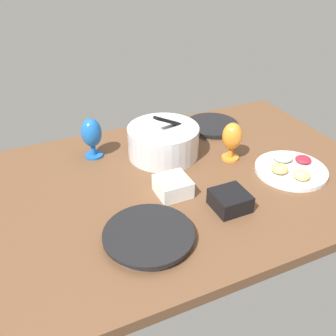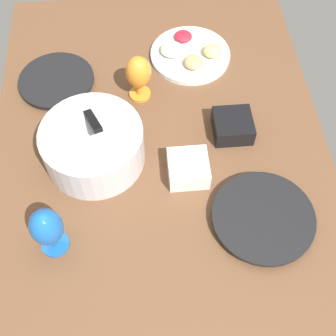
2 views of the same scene
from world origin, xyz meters
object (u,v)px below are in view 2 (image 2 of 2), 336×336
hurricane_glass_blue (47,228)px  square_bowl_white (188,168)px  mixing_bowl (93,144)px  hurricane_glass_orange (138,74)px  square_bowl_black (233,125)px  dinner_plate_left (263,218)px  dinner_plate_right (57,81)px  fruit_platter (190,54)px

hurricane_glass_blue → square_bowl_white: 43.46cm
mixing_bowl → hurricane_glass_orange: size_ratio=1.88×
mixing_bowl → square_bowl_black: bearing=-81.8°
dinner_plate_left → square_bowl_black: size_ratio=2.41×
hurricane_glass_orange → square_bowl_white: 35.51cm
dinner_plate_right → hurricane_glass_orange: bearing=-104.6°
dinner_plate_left → fruit_platter: bearing=11.0°
fruit_platter → square_bowl_black: (-34.39, -9.42, 1.77)cm
dinner_plate_left → dinner_plate_right: dinner_plate_left is taller
hurricane_glass_blue → hurricane_glass_orange: size_ratio=1.06×
fruit_platter → hurricane_glass_blue: size_ratio=1.62×
hurricane_glass_orange → dinner_plate_left: bearing=-147.6°
hurricane_glass_orange → hurricane_glass_blue: bearing=153.5°
mixing_bowl → dinner_plate_right: bearing=22.6°
dinner_plate_right → square_bowl_white: bearing=-134.6°
dinner_plate_right → square_bowl_black: 61.54cm
fruit_platter → square_bowl_black: square_bowl_black is taller
fruit_platter → square_bowl_white: size_ratio=2.41×
hurricane_glass_blue → dinner_plate_left: bearing=-87.9°
mixing_bowl → square_bowl_black: (6.16, -42.92, -3.56)cm
dinner_plate_left → hurricane_glass_orange: 59.49cm
dinner_plate_left → square_bowl_black: square_bowl_black is taller
dinner_plate_right → hurricane_glass_blue: bearing=-178.0°
dinner_plate_right → mixing_bowl: mixing_bowl is taller
square_bowl_black → hurricane_glass_blue: bearing=122.0°
dinner_plate_right → fruit_platter: bearing=-79.0°
dinner_plate_left → fruit_platter: (66.04, 12.81, 0.04)cm
square_bowl_white → hurricane_glass_blue: bearing=116.6°
square_bowl_white → dinner_plate_right: bearing=45.4°
dinner_plate_left → hurricane_glass_blue: size_ratio=1.64×
square_bowl_black → square_bowl_white: square_bowl_white is taller
dinner_plate_left → square_bowl_white: size_ratio=2.45×
hurricane_glass_orange → square_bowl_white: hurricane_glass_orange is taller
fruit_platter → mixing_bowl: bearing=140.4°
hurricane_glass_orange → square_bowl_black: bearing=-122.8°
dinner_plate_right → square_bowl_white: (-39.85, -40.42, 2.14)cm
dinner_plate_right → hurricane_glass_orange: size_ratio=1.55×
dinner_plate_left → mixing_bowl: size_ratio=0.93×
dinner_plate_right → fruit_platter: (9.04, -46.62, 0.25)cm
hurricane_glass_blue → square_bowl_white: size_ratio=1.49×
hurricane_glass_blue → square_bowl_white: (19.23, -38.36, -6.94)cm
mixing_bowl → square_bowl_black: size_ratio=2.60×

